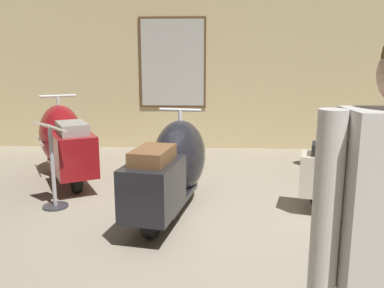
{
  "coord_description": "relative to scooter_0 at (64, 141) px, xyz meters",
  "views": [
    {
      "loc": [
        0.04,
        -3.49,
        1.6
      ],
      "look_at": [
        -0.16,
        1.1,
        0.65
      ],
      "focal_mm": 37.57,
      "sensor_mm": 36.0,
      "label": 1
    }
  ],
  "objects": [
    {
      "name": "ground_plane",
      "position": [
        1.96,
        -1.86,
        -0.52
      ],
      "size": [
        60.0,
        60.0,
        0.0
      ],
      "primitive_type": "plane",
      "color": "gray"
    },
    {
      "name": "showroom_back_wall",
      "position": [
        1.95,
        2.1,
        1.1
      ],
      "size": [
        18.0,
        0.24,
        3.24
      ],
      "color": "#CCB784",
      "rests_on": "ground"
    },
    {
      "name": "scooter_0",
      "position": [
        0.0,
        0.0,
        0.0
      ],
      "size": [
        1.35,
        1.87,
        1.13
      ],
      "rotation": [
        0.0,
        0.0,
        2.07
      ],
      "color": "black",
      "rests_on": "ground"
    },
    {
      "name": "scooter_1",
      "position": [
        1.61,
        -1.2,
        -0.02
      ],
      "size": [
        0.83,
        1.83,
        1.08
      ],
      "rotation": [
        0.0,
        0.0,
        1.38
      ],
      "color": "black",
      "rests_on": "ground"
    },
    {
      "name": "info_stanchion",
      "position": [
        0.29,
        -1.18,
        -0.12
      ],
      "size": [
        0.39,
        0.38,
        0.97
      ],
      "color": "#333338",
      "rests_on": "ground"
    }
  ]
}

